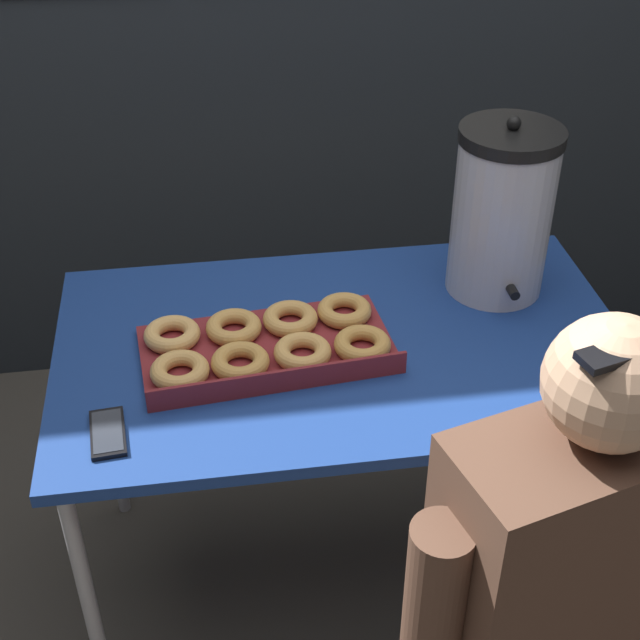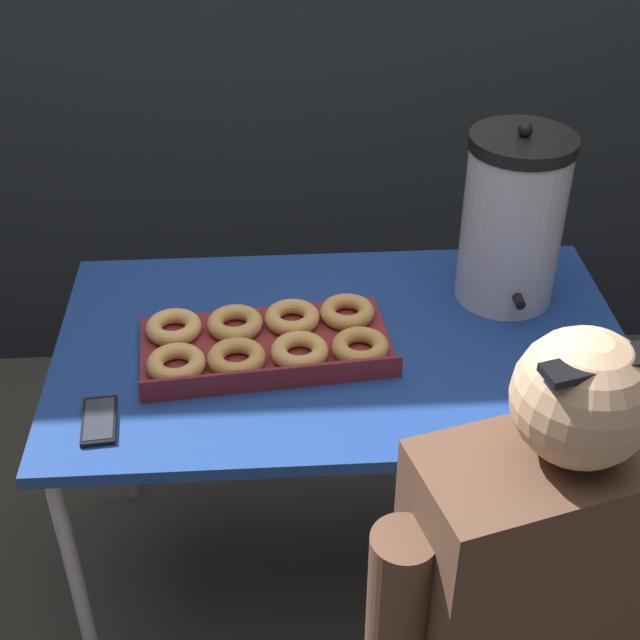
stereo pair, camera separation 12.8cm
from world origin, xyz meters
The scene contains 6 objects.
ground_plane centered at (0.00, 0.00, 0.00)m, with size 12.00×12.00×0.00m, color #4C473F.
folding_table centered at (0.00, 0.00, 0.72)m, with size 1.23×0.74×0.78m.
donut_box centered at (-0.16, -0.02, 0.80)m, with size 0.55×0.32×0.05m.
coffee_urn centered at (0.38, 0.16, 0.97)m, with size 0.23×0.26×0.42m.
cell_phone centered at (-0.49, -0.23, 0.78)m, with size 0.08×0.14×0.01m.
person_seated centered at (0.27, -0.63, 0.58)m, with size 0.59×0.33×1.23m.
Camera 1 is at (-0.27, -1.52, 1.92)m, focal length 50.00 mm.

